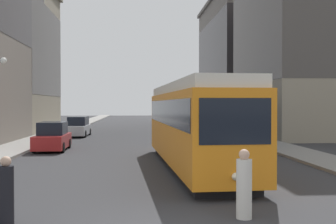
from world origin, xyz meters
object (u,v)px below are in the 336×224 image
Objects in this scene: transit_bus at (220,117)px; parked_car_left_mid at (78,127)px; streetcar at (193,123)px; parked_car_left_near at (53,137)px; pedestrian_crossing_far at (6,193)px; pedestrian_crossing_near at (244,186)px.

parked_car_left_mid is (-11.87, 6.72, -1.10)m from transit_bus.
streetcar is 3.25× the size of parked_car_left_near.
transit_bus is (3.94, 12.86, -0.15)m from streetcar.
pedestrian_crossing_far is (2.13, -28.18, -0.06)m from parked_car_left_mid.
transit_bus reaches higher than parked_car_left_mid.
pedestrian_crossing_far is at bearing -84.02° from parked_car_left_mid.
parked_car_left_near and parked_car_left_mid have the same top height.
transit_bus is 6.71× the size of pedestrian_crossing_far.
streetcar is at bearing -45.52° from parked_car_left_near.
transit_bus is at bearing 29.77° from pedestrian_crossing_far.
streetcar reaches higher than pedestrian_crossing_near.
parked_car_left_mid is at bearing 58.50° from pedestrian_crossing_far.
streetcar is 21.16m from parked_car_left_mid.
streetcar is 2.88× the size of parked_car_left_mid.
parked_car_left_mid is (-7.93, 19.58, -1.26)m from streetcar.
parked_car_left_near is at bearing -88.35° from parked_car_left_mid.
pedestrian_crossing_near is 5.95m from pedestrian_crossing_far.
pedestrian_crossing_far is at bearing -83.47° from parked_car_left_near.
pedestrian_crossing_far is at bearing -126.74° from streetcar.
pedestrian_crossing_near is 1.07× the size of pedestrian_crossing_far.
parked_car_left_mid reaches higher than pedestrian_crossing_near.
parked_car_left_near is at bearing 61.57° from pedestrian_crossing_far.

